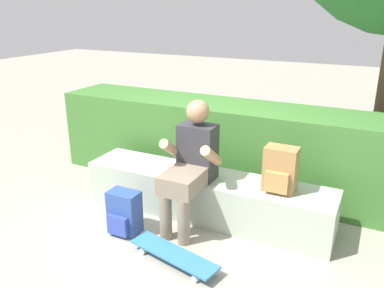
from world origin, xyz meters
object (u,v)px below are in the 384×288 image
at_px(skateboard_near_person, 174,255).
at_px(backpack_on_bench, 280,170).
at_px(backpack_on_ground, 124,213).
at_px(person_skater, 191,163).
at_px(bench_main, 205,195).

relative_size(skateboard_near_person, backpack_on_bench, 2.06).
bearing_deg(backpack_on_ground, skateboard_near_person, -18.26).
height_order(person_skater, backpack_on_ground, person_skater).
distance_m(bench_main, person_skater, 0.47).
bearing_deg(bench_main, person_skater, -102.57).
bearing_deg(skateboard_near_person, backpack_on_bench, 52.73).
bearing_deg(person_skater, skateboard_near_person, -76.46).
bearing_deg(bench_main, skateboard_near_person, -83.33).
xyz_separation_m(person_skater, backpack_on_ground, (-0.48, -0.40, -0.43)).
relative_size(backpack_on_bench, backpack_on_ground, 1.00).
height_order(bench_main, backpack_on_ground, bench_main).
relative_size(bench_main, person_skater, 2.09).
bearing_deg(person_skater, backpack_on_ground, -140.41).
distance_m(bench_main, backpack_on_ground, 0.81).
xyz_separation_m(skateboard_near_person, backpack_on_ground, (-0.62, 0.21, 0.12)).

